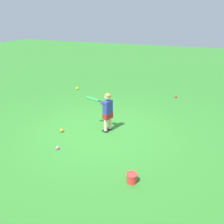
# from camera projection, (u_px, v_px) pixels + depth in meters

# --- Properties ---
(ground_plane) EXTENTS (40.00, 40.00, 0.00)m
(ground_plane) POSITION_uv_depth(u_px,v_px,m) (100.00, 133.00, 6.46)
(ground_plane) COLOR #2D7528
(child_batter) EXTENTS (0.78, 0.31, 1.08)m
(child_batter) POSITION_uv_depth(u_px,v_px,m) (107.00, 109.00, 6.32)
(child_batter) COLOR #232328
(child_batter) RESTS_ON ground
(play_ball_far_left) EXTENTS (0.10, 0.10, 0.10)m
(play_ball_far_left) POSITION_uv_depth(u_px,v_px,m) (77.00, 88.00, 10.14)
(play_ball_far_left) COLOR yellow
(play_ball_far_left) RESTS_ON ground
(play_ball_center_lawn) EXTENTS (0.10, 0.10, 0.10)m
(play_ball_center_lawn) POSITION_uv_depth(u_px,v_px,m) (62.00, 130.00, 6.47)
(play_ball_center_lawn) COLOR orange
(play_ball_center_lawn) RESTS_ON ground
(play_ball_far_right) EXTENTS (0.09, 0.09, 0.09)m
(play_ball_far_right) POSITION_uv_depth(u_px,v_px,m) (176.00, 97.00, 9.14)
(play_ball_far_right) COLOR red
(play_ball_far_right) RESTS_ON ground
(play_ball_behind_batter) EXTENTS (0.08, 0.08, 0.08)m
(play_ball_behind_batter) POSITION_uv_depth(u_px,v_px,m) (57.00, 148.00, 5.64)
(play_ball_behind_batter) COLOR pink
(play_ball_behind_batter) RESTS_ON ground
(toy_bucket) EXTENTS (0.22, 0.22, 0.19)m
(toy_bucket) POSITION_uv_depth(u_px,v_px,m) (132.00, 178.00, 4.52)
(toy_bucket) COLOR red
(toy_bucket) RESTS_ON ground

